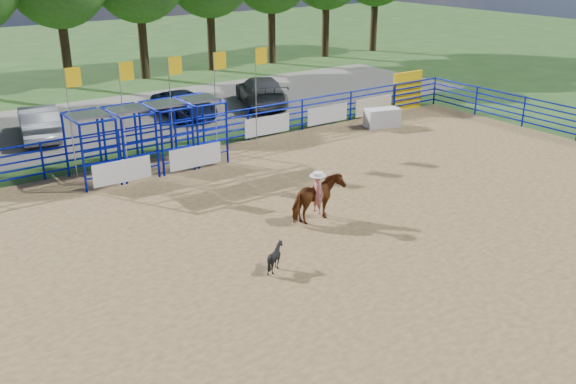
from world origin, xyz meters
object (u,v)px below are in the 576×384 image
object	(u,v)px
car_d	(261,91)
car_c	(184,105)
calf	(275,257)
horse_and_rider	(318,197)
car_b	(39,122)
announcer_table	(382,118)

from	to	relation	value
car_d	car_c	bearing A→B (deg)	19.38
car_c	car_d	world-z (taller)	car_d
calf	car_d	xyz separation A→B (m)	(10.01, 16.16, 0.39)
horse_and_rider	car_c	world-z (taller)	horse_and_rider
calf	car_b	bearing A→B (deg)	16.18
car_b	horse_and_rider	bearing A→B (deg)	117.91
announcer_table	car_b	size ratio (longest dim) A/B	0.36
car_b	car_d	world-z (taller)	car_d
car_b	car_c	size ratio (longest dim) A/B	1.03
announcer_table	car_d	distance (m)	7.47
calf	car_c	xyz separation A→B (m)	(5.45, 16.37, 0.23)
car_c	car_d	xyz separation A→B (m)	(4.56, -0.20, 0.16)
horse_and_rider	calf	size ratio (longest dim) A/B	2.98
announcer_table	car_b	world-z (taller)	car_b
calf	announcer_table	bearing A→B (deg)	-43.29
horse_and_rider	car_c	bearing A→B (deg)	80.09
announcer_table	car_b	xyz separation A→B (m)	(-14.04, 7.55, 0.31)
announcer_table	calf	world-z (taller)	announcer_table
announcer_table	car_c	bearing A→B (deg)	133.48
announcer_table	car_d	size ratio (longest dim) A/B	0.31
calf	car_b	xyz separation A→B (m)	(-1.68, 16.63, 0.37)
horse_and_rider	calf	distance (m)	3.54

